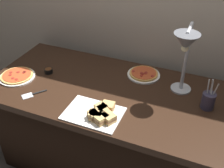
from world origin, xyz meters
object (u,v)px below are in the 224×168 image
at_px(serving_spatula, 33,94).
at_px(utensil_holder, 208,100).
at_px(sauce_cup_near, 48,71).
at_px(heat_lamp, 186,48).
at_px(pizza_plate_center, 144,74).
at_px(pizza_plate_front, 17,76).
at_px(sandwich_platter, 99,113).

bearing_deg(serving_spatula, utensil_holder, 15.60).
bearing_deg(sauce_cup_near, heat_lamp, 2.04).
relative_size(heat_lamp, utensil_holder, 2.31).
bearing_deg(utensil_holder, serving_spatula, -164.40).
relative_size(sauce_cup_near, serving_spatula, 0.41).
xyz_separation_m(heat_lamp, serving_spatula, (-0.92, -0.31, -0.39)).
xyz_separation_m(pizza_plate_center, utensil_holder, (0.49, -0.21, 0.05)).
height_order(pizza_plate_front, pizza_plate_center, same).
distance_m(sandwich_platter, serving_spatula, 0.51).
bearing_deg(pizza_plate_center, heat_lamp, -35.20).
relative_size(heat_lamp, pizza_plate_center, 2.04).
bearing_deg(pizza_plate_center, sandwich_platter, -102.15).
bearing_deg(sauce_cup_near, pizza_plate_front, -140.77).
distance_m(heat_lamp, pizza_plate_front, 1.23).
height_order(pizza_plate_front, sauce_cup_near, sauce_cup_near).
height_order(sandwich_platter, serving_spatula, sandwich_platter).
bearing_deg(sauce_cup_near, serving_spatula, -78.45).
relative_size(heat_lamp, pizza_plate_front, 1.92).
relative_size(pizza_plate_front, sauce_cup_near, 4.14).
relative_size(utensil_holder, serving_spatula, 1.42).
bearing_deg(pizza_plate_center, pizza_plate_front, -155.78).
xyz_separation_m(heat_lamp, sandwich_platter, (-0.41, -0.34, -0.36)).
bearing_deg(sandwich_platter, pizza_plate_center, 77.85).
xyz_separation_m(pizza_plate_center, serving_spatula, (-0.63, -0.52, -0.01)).
relative_size(heat_lamp, sandwich_platter, 1.42).
xyz_separation_m(pizza_plate_front, sauce_cup_near, (0.18, 0.15, 0.01)).
xyz_separation_m(sandwich_platter, serving_spatula, (-0.51, 0.03, -0.02)).
height_order(sauce_cup_near, serving_spatula, sauce_cup_near).
height_order(heat_lamp, pizza_plate_center, heat_lamp).
xyz_separation_m(heat_lamp, pizza_plate_front, (-1.15, -0.18, -0.38)).
height_order(pizza_plate_center, sandwich_platter, sandwich_platter).
distance_m(heat_lamp, pizza_plate_center, 0.52).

